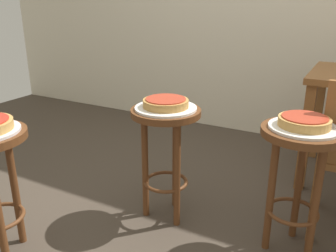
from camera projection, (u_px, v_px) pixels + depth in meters
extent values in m
plane|color=#42382D|center=(183.00, 222.00, 2.05)|extent=(6.00, 6.00, 0.00)
cylinder|color=#5B3319|center=(15.00, 189.00, 1.79)|extent=(0.04, 0.04, 0.61)
cylinder|color=#5B3319|center=(166.00, 112.00, 1.91)|extent=(0.37, 0.37, 0.03)
cylinder|color=#5B3319|center=(175.00, 159.00, 2.12)|extent=(0.04, 0.04, 0.61)
cylinder|color=#5B3319|center=(145.00, 167.00, 2.02)|extent=(0.04, 0.04, 0.61)
cylinder|color=#5B3319|center=(177.00, 175.00, 1.93)|extent=(0.04, 0.04, 0.61)
torus|color=#5B3319|center=(166.00, 182.00, 2.05)|extent=(0.25, 0.25, 0.02)
cylinder|color=white|center=(166.00, 108.00, 1.91)|extent=(0.33, 0.33, 0.01)
cylinder|color=#B78442|center=(166.00, 103.00, 1.90)|extent=(0.24, 0.24, 0.04)
cylinder|color=#B23823|center=(166.00, 99.00, 1.89)|extent=(0.21, 0.21, 0.01)
cylinder|color=#5B3319|center=(303.00, 132.00, 1.63)|extent=(0.37, 0.37, 0.03)
cylinder|color=#5B3319|center=(299.00, 185.00, 1.84)|extent=(0.04, 0.04, 0.61)
cylinder|color=#5B3319|center=(271.00, 195.00, 1.74)|extent=(0.04, 0.04, 0.61)
cylinder|color=#5B3319|center=(315.00, 206.00, 1.65)|extent=(0.04, 0.04, 0.61)
torus|color=#5B3319|center=(292.00, 211.00, 1.77)|extent=(0.25, 0.25, 0.02)
cylinder|color=white|center=(303.00, 127.00, 1.62)|extent=(0.31, 0.31, 0.01)
cylinder|color=tan|center=(304.00, 122.00, 1.62)|extent=(0.23, 0.23, 0.04)
cylinder|color=#B23823|center=(305.00, 117.00, 1.61)|extent=(0.20, 0.20, 0.01)
cube|color=brown|center=(305.00, 138.00, 2.30)|extent=(0.06, 0.06, 0.70)
cube|color=brown|center=(318.00, 114.00, 2.79)|extent=(0.06, 0.06, 0.70)
cube|color=brown|center=(318.00, 175.00, 2.14)|extent=(0.04, 0.04, 0.42)
cube|color=brown|center=(315.00, 205.00, 1.83)|extent=(0.04, 0.04, 0.42)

